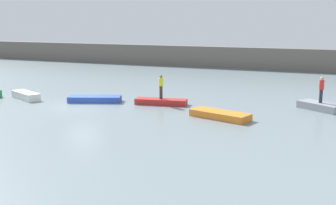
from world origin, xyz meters
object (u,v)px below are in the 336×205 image
at_px(rowboat_white, 26,95).
at_px(rowboat_red, 161,102).
at_px(rowboat_grey, 320,106).
at_px(person_red_shirt, 321,88).
at_px(person_hiviz_shirt, 161,86).
at_px(rowboat_blue, 95,99).
at_px(rowboat_orange, 220,115).

height_order(rowboat_white, rowboat_red, rowboat_white).
height_order(rowboat_grey, person_red_shirt, person_red_shirt).
relative_size(rowboat_white, person_hiviz_shirt, 1.76).
xyz_separation_m(person_hiviz_shirt, person_red_shirt, (10.51, 2.33, 0.10)).
height_order(rowboat_blue, rowboat_red, rowboat_blue).
bearing_deg(rowboat_blue, rowboat_grey, -8.80).
relative_size(rowboat_blue, rowboat_red, 1.04).
bearing_deg(rowboat_red, rowboat_white, -178.94).
bearing_deg(person_hiviz_shirt, rowboat_red, -153.43).
distance_m(rowboat_white, rowboat_blue, 5.53).
relative_size(rowboat_grey, person_hiviz_shirt, 1.70).
height_order(rowboat_red, rowboat_grey, rowboat_grey).
distance_m(rowboat_red, rowboat_orange, 5.59).
height_order(rowboat_white, rowboat_blue, rowboat_white).
distance_m(rowboat_white, rowboat_red, 10.48).
xyz_separation_m(rowboat_white, person_red_shirt, (20.81, 4.26, 1.19)).
relative_size(person_hiviz_shirt, person_red_shirt, 0.98).
distance_m(rowboat_orange, person_hiviz_shirt, 5.71).
distance_m(person_hiviz_shirt, person_red_shirt, 10.77).
bearing_deg(rowboat_grey, person_red_shirt, -146.45).
bearing_deg(person_hiviz_shirt, rowboat_orange, -26.78).
xyz_separation_m(rowboat_orange, rowboat_grey, (5.52, 4.85, 0.03)).
xyz_separation_m(rowboat_red, rowboat_orange, (4.99, -2.52, 0.01)).
bearing_deg(rowboat_grey, person_hiviz_shirt, -133.94).
bearing_deg(person_red_shirt, rowboat_grey, 0.00).
relative_size(rowboat_white, rowboat_blue, 0.79).
xyz_separation_m(rowboat_blue, person_red_shirt, (15.37, 3.27, 1.24)).
bearing_deg(person_hiviz_shirt, rowboat_blue, -169.07).
relative_size(rowboat_white, person_red_shirt, 1.72).
bearing_deg(rowboat_grey, rowboat_white, -134.88).
bearing_deg(rowboat_red, rowboat_grey, 2.97).
xyz_separation_m(rowboat_grey, person_red_shirt, (-0.00, 0.00, 1.21)).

